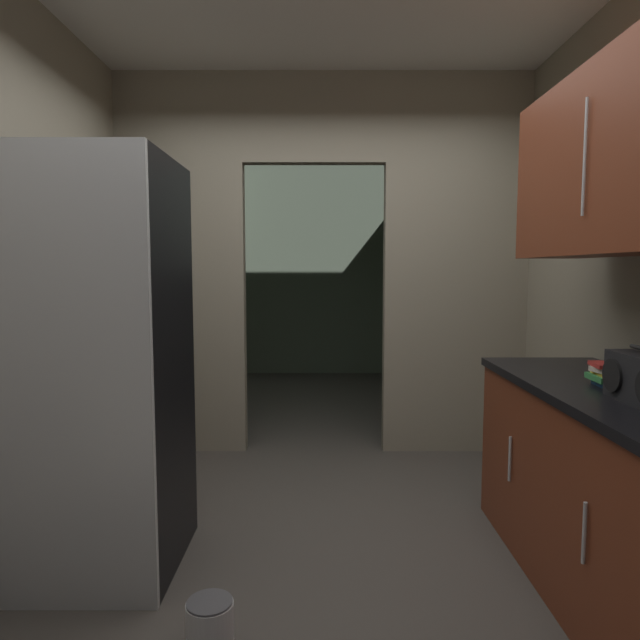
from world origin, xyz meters
name	(u,v)px	position (x,y,z in m)	size (l,w,h in m)	color
ground	(324,555)	(0.00, 0.00, 0.00)	(20.00, 20.00, 0.00)	#47423D
kitchen_partition	(326,251)	(0.02, 1.60, 1.51)	(3.03, 0.12, 2.79)	gray
adjoining_room_shell	(322,268)	(0.00, 3.71, 1.40)	(3.03, 3.23, 2.79)	slate
refrigerator	(83,367)	(-1.10, -0.07, 0.93)	(0.84, 0.75, 1.87)	black
lower_cabinet_run	(614,495)	(1.20, -0.33, 0.44)	(0.63, 1.72, 0.88)	maroon
upper_cabinet_counterside	(630,157)	(1.20, -0.33, 1.81)	(0.36, 1.55, 0.76)	maroon
book_stack	(608,375)	(1.20, -0.25, 0.93)	(0.13, 0.17, 0.10)	#2D609E
paint_can	(209,626)	(-0.42, -0.67, 0.09)	(0.17, 0.17, 0.18)	silver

